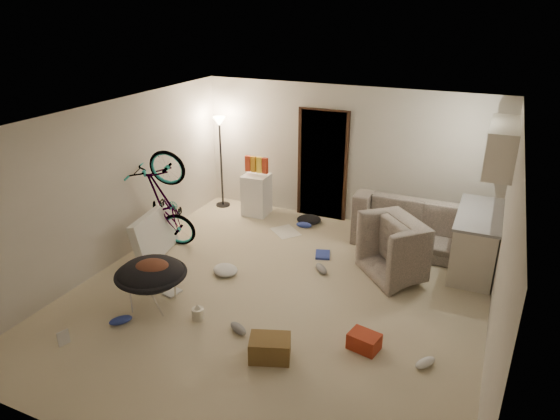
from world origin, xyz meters
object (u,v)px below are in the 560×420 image
at_px(mini_fridge, 257,195).
at_px(drink_case_b, 364,341).
at_px(kitchen_counter, 476,242).
at_px(armchair, 412,253).
at_px(saucer_chair, 152,280).
at_px(juicer, 198,313).
at_px(sofa, 424,228).
at_px(tv_box, 154,235).
at_px(drink_case_a, 270,348).
at_px(bicycle, 167,221).
at_px(floor_lamp, 220,143).

bearing_deg(mini_fridge, drink_case_b, -48.80).
bearing_deg(kitchen_counter, armchair, -146.54).
relative_size(saucer_chair, drink_case_b, 2.71).
xyz_separation_m(kitchen_counter, juicer, (-3.13, -2.91, -0.35)).
height_order(sofa, juicer, sofa).
relative_size(drink_case_b, juicer, 1.55).
xyz_separation_m(sofa, armchair, (-0.01, -1.01, 0.01)).
distance_m(tv_box, drink_case_a, 3.19).
xyz_separation_m(bicycle, juicer, (1.60, -1.58, -0.37)).
distance_m(kitchen_counter, mini_fridge, 4.05).
bearing_deg(juicer, drink_case_a, -14.51).
relative_size(floor_lamp, saucer_chair, 1.90).
relative_size(tv_box, drink_case_b, 3.14).
relative_size(floor_lamp, juicer, 7.97).
bearing_deg(armchair, kitchen_counter, -99.38).
bearing_deg(kitchen_counter, mini_fridge, 172.19).
height_order(sofa, drink_case_b, sofa).
bearing_deg(kitchen_counter, saucer_chair, -143.13).
relative_size(armchair, mini_fridge, 1.33).
relative_size(floor_lamp, sofa, 0.80).
bearing_deg(saucer_chair, kitchen_counter, 36.87).
relative_size(kitchen_counter, tv_box, 1.36).
xyz_separation_m(floor_lamp, armchair, (3.98, -1.21, -0.97)).
height_order(saucer_chair, tv_box, tv_box).
height_order(floor_lamp, tv_box, floor_lamp).
distance_m(floor_lamp, drink_case_a, 4.96).
relative_size(bicycle, tv_box, 1.59).
height_order(floor_lamp, kitchen_counter, floor_lamp).
bearing_deg(armchair, bicycle, 58.44).
distance_m(tv_box, drink_case_b, 3.85).
bearing_deg(tv_box, sofa, 19.29).
bearing_deg(drink_case_a, juicer, 145.45).
relative_size(floor_lamp, tv_box, 1.64).
bearing_deg(armchair, sofa, -43.21).
bearing_deg(bicycle, kitchen_counter, -83.85).
xyz_separation_m(bicycle, tv_box, (0.00, -0.34, -0.10)).
bearing_deg(bicycle, mini_fridge, -30.51).
height_order(sofa, saucer_chair, saucer_chair).
xyz_separation_m(saucer_chair, juicer, (0.72, -0.03, -0.31)).
bearing_deg(sofa, bicycle, 24.49).
distance_m(sofa, drink_case_a, 3.84).
height_order(kitchen_counter, drink_case_a, kitchen_counter).
bearing_deg(sofa, drink_case_a, 72.98).
bearing_deg(kitchen_counter, drink_case_a, -121.25).
distance_m(sofa, bicycle, 4.28).
bearing_deg(drink_case_b, sofa, 98.99).
bearing_deg(juicer, saucer_chair, 177.85).
relative_size(kitchen_counter, drink_case_b, 4.27).
bearing_deg(drink_case_b, juicer, -159.84).
distance_m(floor_lamp, juicer, 4.13).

